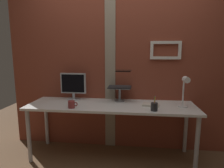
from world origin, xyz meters
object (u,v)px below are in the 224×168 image
object	(u,v)px
coffee_mug	(72,104)
pen_cup	(154,107)
monitor	(73,85)
laptop	(120,82)
desk_lamp	(185,88)

from	to	relation	value
coffee_mug	pen_cup	bearing A→B (deg)	0.02
monitor	laptop	bearing A→B (deg)	6.14
laptop	monitor	bearing A→B (deg)	-173.86
pen_cup	coffee_mug	size ratio (longest dim) A/B	1.46
desk_lamp	pen_cup	distance (m)	0.44
monitor	laptop	xyz separation A→B (m)	(0.65, 0.07, 0.04)
laptop	desk_lamp	distance (m)	0.85
monitor	pen_cup	bearing A→B (deg)	-19.84
desk_lamp	laptop	bearing A→B (deg)	158.79
monitor	desk_lamp	size ratio (longest dim) A/B	0.98
desk_lamp	coffee_mug	xyz separation A→B (m)	(-1.34, -0.15, -0.20)
coffee_mug	monitor	bearing A→B (deg)	104.25
pen_cup	laptop	bearing A→B (deg)	133.01
desk_lamp	coffee_mug	size ratio (longest dim) A/B	3.26
coffee_mug	desk_lamp	bearing A→B (deg)	6.46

